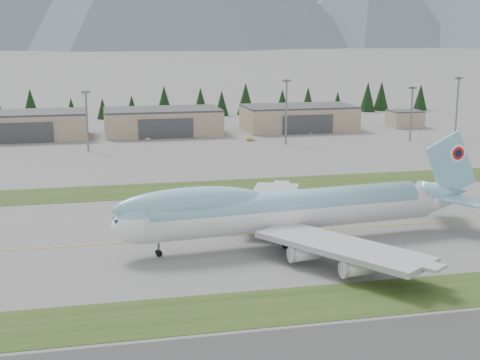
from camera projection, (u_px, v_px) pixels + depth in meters
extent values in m
plane|color=#5E5E5C|center=(308.00, 231.00, 142.79)|extent=(7000.00, 7000.00, 0.00)
cube|color=#2B3F16|center=(384.00, 297.00, 106.56)|extent=(400.00, 14.00, 0.08)
cube|color=#2B3F16|center=(257.00, 185.00, 185.71)|extent=(400.00, 18.00, 0.08)
cube|color=gold|center=(308.00, 231.00, 142.79)|extent=(400.00, 0.40, 0.02)
cylinder|color=white|center=(292.00, 212.00, 133.38)|extent=(61.01, 12.92, 7.04)
cylinder|color=#83C1D7|center=(287.00, 206.00, 132.77)|extent=(56.65, 11.96, 6.49)
ellipsoid|color=white|center=(141.00, 225.00, 124.11)|extent=(11.89, 8.10, 7.04)
ellipsoid|color=#83C1D7|center=(141.00, 219.00, 123.84)|extent=(9.95, 6.86, 5.96)
ellipsoid|color=#83C1D7|center=(191.00, 204.00, 126.38)|extent=(30.31, 8.87, 6.49)
cube|color=#0C1433|center=(120.00, 220.00, 122.66)|extent=(2.58, 3.03, 1.40)
cone|color=white|center=(444.00, 199.00, 144.29)|extent=(13.60, 8.13, 6.89)
cone|color=#83C1D7|center=(445.00, 193.00, 144.02)|extent=(12.46, 7.41, 6.28)
cube|color=#83C1D7|center=(451.00, 165.00, 143.06)|extent=(13.11, 1.93, 14.94)
cylinder|color=white|center=(456.00, 153.00, 143.31)|extent=(3.90, 0.60, 3.90)
cylinder|color=red|center=(455.00, 153.00, 143.41)|extent=(2.82, 0.49, 2.81)
cylinder|color=#0C1433|center=(455.00, 152.00, 143.51)|extent=(1.64, 0.37, 1.62)
cube|color=#83C1D7|center=(436.00, 189.00, 150.84)|extent=(10.08, 13.39, 0.50)
cube|color=#83C1D7|center=(472.00, 202.00, 138.79)|extent=(11.65, 13.55, 0.50)
cube|color=#ACAFB5|center=(270.00, 200.00, 151.03)|extent=(21.88, 33.94, 1.08)
cube|color=#ACAFB5|center=(341.00, 247.00, 117.87)|extent=(26.54, 32.73, 1.08)
cylinder|color=white|center=(256.00, 216.00, 145.92)|extent=(5.87, 3.24, 2.71)
cylinder|color=white|center=(262.00, 203.00, 156.89)|extent=(5.87, 3.24, 2.71)
cylinder|color=white|center=(305.00, 253.00, 120.81)|extent=(5.87, 3.24, 2.71)
cylinder|color=white|center=(358.00, 268.00, 113.08)|extent=(5.87, 3.24, 2.71)
cylinder|color=slate|center=(159.00, 249.00, 126.16)|extent=(0.52, 0.52, 2.60)
cylinder|color=slate|center=(278.00, 232.00, 136.93)|extent=(0.66, 0.66, 2.81)
cylinder|color=slate|center=(290.00, 241.00, 130.90)|extent=(0.66, 0.66, 2.81)
cylinder|color=slate|center=(302.00, 230.00, 138.58)|extent=(0.66, 0.66, 2.81)
cylinder|color=slate|center=(315.00, 238.00, 132.55)|extent=(0.66, 0.66, 2.81)
cylinder|color=black|center=(159.00, 254.00, 125.91)|extent=(1.22, 0.49, 1.19)
cylinder|color=black|center=(158.00, 252.00, 126.71)|extent=(1.22, 0.49, 1.19)
cylinder|color=black|center=(278.00, 235.00, 137.09)|extent=(1.35, 0.67, 1.30)
cylinder|color=black|center=(290.00, 245.00, 131.06)|extent=(1.35, 0.67, 1.30)
cylinder|color=black|center=(302.00, 233.00, 138.74)|extent=(1.35, 0.67, 1.30)
cylinder|color=black|center=(315.00, 242.00, 132.71)|extent=(1.35, 0.67, 1.30)
cube|color=gray|center=(27.00, 126.00, 269.85)|extent=(48.00, 26.00, 10.00)
cube|color=#393C3F|center=(26.00, 113.00, 268.70)|extent=(48.00, 26.00, 0.80)
cube|color=#393C3F|center=(24.00, 133.00, 257.37)|extent=(22.08, 0.60, 8.00)
cube|color=gray|center=(163.00, 122.00, 281.58)|extent=(48.00, 26.00, 10.00)
cube|color=#393C3F|center=(162.00, 109.00, 280.44)|extent=(48.00, 26.00, 0.80)
cube|color=#393C3F|center=(166.00, 129.00, 269.11)|extent=(22.08, 0.60, 8.00)
cube|color=gray|center=(298.00, 118.00, 294.39)|extent=(48.00, 26.00, 10.00)
cube|color=#393C3F|center=(299.00, 106.00, 293.24)|extent=(48.00, 26.00, 0.80)
cube|color=#393C3F|center=(308.00, 125.00, 281.92)|extent=(22.08, 0.60, 8.00)
cube|color=gray|center=(405.00, 119.00, 303.47)|extent=(14.00, 12.00, 7.00)
cube|color=#393C3F|center=(405.00, 111.00, 302.66)|extent=(14.00, 12.00, 0.60)
cylinder|color=slate|center=(87.00, 122.00, 239.15)|extent=(0.70, 0.70, 20.74)
cube|color=slate|center=(86.00, 92.00, 236.86)|extent=(3.20, 3.20, 0.80)
cylinder|color=slate|center=(286.00, 113.00, 253.66)|extent=(0.70, 0.70, 23.81)
cube|color=slate|center=(287.00, 81.00, 251.05)|extent=(3.20, 3.20, 0.80)
cylinder|color=slate|center=(411.00, 115.00, 261.15)|extent=(0.70, 0.70, 20.60)
cube|color=slate|center=(413.00, 88.00, 258.88)|extent=(3.20, 3.20, 0.80)
cylinder|color=slate|center=(457.00, 110.00, 264.66)|extent=(0.70, 0.70, 24.05)
cube|color=slate|center=(459.00, 78.00, 262.02)|extent=(3.20, 3.20, 0.80)
imported|color=white|center=(148.00, 140.00, 265.18)|extent=(2.87, 3.43, 1.10)
imported|color=#B27A2C|center=(251.00, 141.00, 263.75)|extent=(3.69, 2.26, 1.15)
imported|color=#B6B8BC|center=(310.00, 133.00, 284.18)|extent=(2.34, 3.79, 1.02)
cone|color=black|center=(31.00, 104.00, 329.18)|extent=(8.58, 8.58, 15.33)
cone|color=black|center=(71.00, 108.00, 331.82)|extent=(5.98, 5.98, 10.67)
cone|color=black|center=(103.00, 108.00, 331.92)|extent=(5.92, 5.92, 10.57)
cone|color=black|center=(132.00, 106.00, 335.93)|extent=(6.53, 6.53, 11.66)
cone|color=black|center=(164.00, 101.00, 345.41)|extent=(8.77, 8.77, 15.66)
cone|color=black|center=(201.00, 102.00, 346.22)|extent=(8.15, 8.15, 14.55)
cone|color=black|center=(222.00, 103.00, 346.62)|extent=(7.25, 7.25, 12.96)
cone|color=black|center=(246.00, 99.00, 349.07)|extent=(9.45, 9.45, 16.87)
cone|color=black|center=(282.00, 101.00, 356.69)|extent=(7.31, 7.31, 13.05)
cone|color=black|center=(308.00, 100.00, 354.96)|extent=(8.01, 8.01, 14.30)
cone|color=black|center=(338.00, 102.00, 361.29)|extent=(6.42, 6.42, 11.46)
cone|color=black|center=(368.00, 97.00, 364.83)|extent=(9.08, 9.08, 16.22)
cone|color=black|center=(381.00, 96.00, 370.05)|extent=(9.08, 9.08, 16.22)
cone|color=black|center=(420.00, 97.00, 371.78)|extent=(8.11, 8.11, 14.48)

